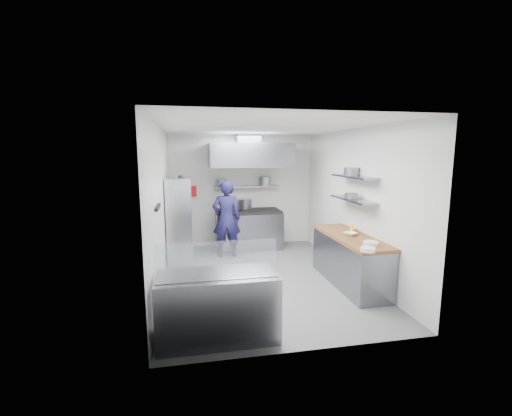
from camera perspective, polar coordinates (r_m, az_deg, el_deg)
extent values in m
plane|color=#5C5C5F|center=(6.65, 1.01, -11.51)|extent=(5.00, 5.00, 0.00)
plane|color=silver|center=(6.25, 1.08, 13.32)|extent=(5.00, 5.00, 0.00)
cube|color=white|center=(8.74, -2.38, 2.89)|extent=(3.60, 2.80, 0.02)
cube|color=white|center=(3.93, 8.69, -4.79)|extent=(3.60, 2.80, 0.02)
cube|color=white|center=(6.18, -15.50, 0.02)|extent=(2.80, 5.00, 0.02)
cube|color=white|center=(6.90, 15.83, 0.91)|extent=(2.80, 5.00, 0.02)
cube|color=gray|center=(8.52, -1.27, -3.75)|extent=(1.60, 0.80, 0.90)
cube|color=black|center=(8.43, -1.28, -0.56)|extent=(1.57, 0.78, 0.06)
cylinder|color=slate|center=(8.54, -3.69, 0.43)|extent=(0.31, 0.31, 0.20)
cylinder|color=slate|center=(8.65, -1.88, 0.70)|extent=(0.34, 0.34, 0.24)
cube|color=gray|center=(8.58, -1.57, 3.59)|extent=(1.60, 0.30, 0.04)
cylinder|color=slate|center=(8.48, -5.72, 4.23)|extent=(0.27, 0.27, 0.18)
cylinder|color=slate|center=(8.66, 1.57, 4.50)|extent=(0.29, 0.29, 0.22)
cube|color=gray|center=(8.14, -1.10, 8.79)|extent=(1.90, 1.15, 0.55)
cube|color=slate|center=(8.37, -1.38, 11.40)|extent=(0.55, 0.55, 0.24)
cube|color=red|center=(8.58, -10.61, 2.76)|extent=(0.22, 0.10, 0.26)
imported|color=#1B1745|center=(7.78, -4.95, -1.80)|extent=(0.68, 0.48, 1.75)
cube|color=silver|center=(7.29, -12.60, -2.32)|extent=(0.50, 0.90, 1.85)
cube|color=white|center=(7.24, -12.59, -3.42)|extent=(0.16, 0.20, 0.18)
cube|color=yellow|center=(7.46, -12.66, 0.85)|extent=(0.13, 0.17, 0.15)
cylinder|color=black|center=(7.30, -12.42, 4.63)|extent=(0.10, 0.10, 0.18)
cube|color=black|center=(5.27, -16.04, 0.14)|extent=(0.04, 0.55, 0.05)
cube|color=gray|center=(6.44, 15.30, -8.57)|extent=(0.62, 2.00, 0.84)
cube|color=brown|center=(6.33, 15.47, -4.67)|extent=(0.65, 2.04, 0.06)
cylinder|color=white|center=(5.36, 18.15, -6.60)|extent=(0.22, 0.22, 0.06)
cylinder|color=white|center=(5.73, 18.62, -5.62)|extent=(0.23, 0.23, 0.06)
cylinder|color=#B75D33|center=(6.55, 16.16, -3.69)|extent=(0.14, 0.14, 0.06)
cylinder|color=yellow|center=(6.44, 15.70, -3.35)|extent=(0.07, 0.07, 0.18)
imported|color=white|center=(6.31, 15.41, -4.17)|extent=(0.30, 0.30, 0.06)
cube|color=gray|center=(6.55, 15.79, 1.38)|extent=(0.30, 1.30, 0.04)
cube|color=gray|center=(6.51, 15.95, 5.05)|extent=(0.30, 1.30, 0.04)
cylinder|color=slate|center=(6.52, 15.62, 1.98)|extent=(0.24, 0.24, 0.10)
cylinder|color=slate|center=(6.68, 15.65, 5.93)|extent=(0.29, 0.29, 0.14)
cube|color=gray|center=(4.52, -6.40, -15.97)|extent=(1.50, 0.70, 0.85)
cube|color=silver|center=(4.18, -6.42, -8.62)|extent=(1.47, 0.19, 0.42)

